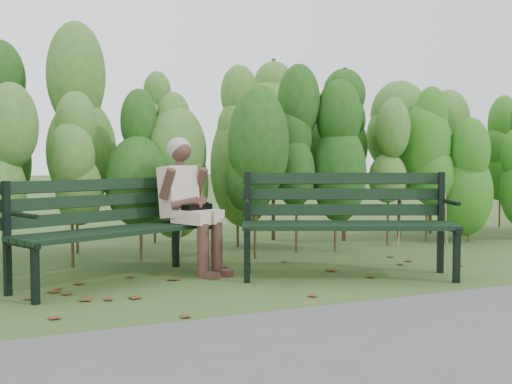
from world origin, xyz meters
name	(u,v)px	position (x,y,z in m)	size (l,w,h in m)	color
ground	(272,282)	(0.00, 0.00, 0.00)	(80.00, 80.00, 0.00)	#364E20
footpath	(454,362)	(0.00, -2.20, 0.01)	(60.00, 2.50, 0.01)	#474749
hedge_band	(203,140)	(0.00, 1.86, 1.26)	(11.04, 1.67, 2.42)	#47381E
leaf_litter	(252,287)	(-0.24, -0.12, 0.00)	(5.95, 2.03, 0.01)	#5B3217
bench_left	(109,221)	(-1.25, 0.59, 0.52)	(1.83, 1.25, 0.88)	black
bench_right	(346,215)	(0.74, 0.02, 0.55)	(1.94, 1.28, 0.93)	black
seated_woman	(188,196)	(-0.51, 0.74, 0.71)	(0.59, 0.77, 1.25)	beige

